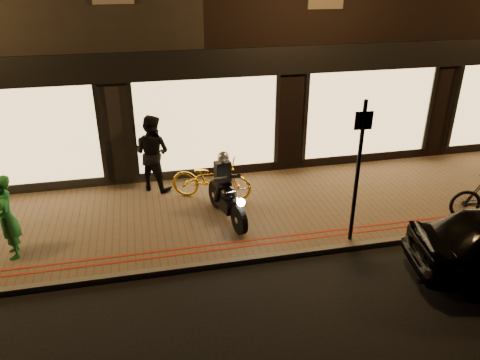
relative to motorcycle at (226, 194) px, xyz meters
The scene contains 10 objects.
ground 1.83m from the motorcycle, 91.57° to the right, with size 90.00×90.00×0.00m, color black.
sidewalk 0.75m from the motorcycle, 98.02° to the left, with size 50.00×4.00×0.12m, color brown.
kerb_stone 1.76m from the motorcycle, 91.62° to the right, with size 50.00×0.14×0.12m, color #59544C.
red_kerb_lines 1.28m from the motorcycle, 92.33° to the right, with size 50.00×0.26×0.01m.
building_row 8.11m from the motorcycle, 90.36° to the left, with size 48.00×10.11×8.50m.
motorcycle is the anchor object (origin of this frame).
sign_post 2.96m from the motorcycle, 30.93° to the right, with size 0.35×0.08×3.00m.
bicycle_gold 1.08m from the motorcycle, 98.49° to the left, with size 0.69×1.97×1.03m, color gold.
person_green 4.42m from the motorcycle, behind, with size 0.62×0.41×1.71m, color #217D38.
person_dark 2.46m from the motorcycle, 127.83° to the left, with size 0.95×0.74×1.95m, color black.
Camera 1 is at (-1.66, -7.41, 5.44)m, focal length 35.00 mm.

